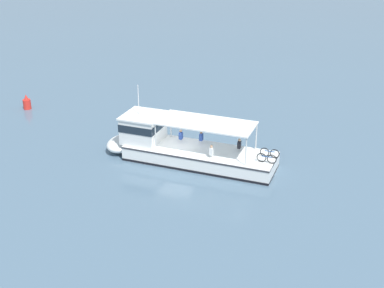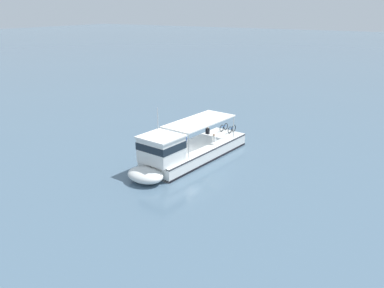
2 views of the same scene
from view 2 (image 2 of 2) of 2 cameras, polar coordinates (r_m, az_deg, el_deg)
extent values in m
plane|color=slate|center=(32.17, -1.56, -2.90)|extent=(400.00, 400.00, 0.00)
cube|color=white|center=(33.26, 0.63, -1.11)|extent=(4.30, 11.07, 1.10)
ellipsoid|color=white|center=(28.92, -6.83, -4.52)|extent=(3.16, 2.49, 1.01)
cube|color=black|center=(33.42, 0.63, -1.83)|extent=(4.34, 11.08, 0.16)
cube|color=#2D2D33|center=(33.09, 0.64, -0.35)|extent=(4.36, 11.08, 0.10)
cube|color=white|center=(29.56, -4.51, -0.75)|extent=(2.97, 2.87, 1.90)
cube|color=#19232D|center=(29.45, -4.53, -0.15)|extent=(3.04, 2.91, 0.56)
cube|color=white|center=(29.23, -4.56, 1.10)|extent=(3.15, 3.04, 0.12)
cube|color=white|center=(32.78, 1.13, 3.37)|extent=(3.62, 6.97, 0.10)
cylinder|color=silver|center=(29.86, -0.52, -0.38)|extent=(0.08, 0.08, 2.00)
cylinder|color=silver|center=(31.52, -4.41, 0.65)|extent=(0.08, 0.08, 2.00)
cylinder|color=silver|center=(34.94, 6.10, 2.49)|extent=(0.08, 0.08, 2.00)
cylinder|color=silver|center=(36.37, 2.46, 3.26)|extent=(0.08, 0.08, 2.00)
cylinder|color=silver|center=(28.67, -5.03, 3.15)|extent=(0.06, 0.06, 2.20)
sphere|color=white|center=(31.94, -5.61, -2.20)|extent=(0.36, 0.36, 0.36)
sphere|color=white|center=(34.24, -1.84, -0.60)|extent=(0.36, 0.36, 0.36)
sphere|color=white|center=(36.54, 1.25, 0.72)|extent=(0.36, 0.36, 0.36)
torus|color=black|center=(36.28, 5.55, 2.04)|extent=(0.13, 0.66, 0.66)
torus|color=black|center=(36.85, 6.14, 2.30)|extent=(0.13, 0.66, 0.66)
cylinder|color=#1E478C|center=(36.53, 5.85, 2.35)|extent=(0.13, 0.70, 0.06)
torus|color=black|center=(36.74, 4.37, 2.31)|extent=(0.13, 0.66, 0.66)
torus|color=black|center=(37.31, 4.96, 2.55)|extent=(0.13, 0.66, 0.66)
cylinder|color=#1E478C|center=(36.99, 4.67, 2.61)|extent=(0.13, 0.70, 0.06)
cube|color=black|center=(35.37, 2.29, 1.88)|extent=(0.34, 0.25, 0.52)
sphere|color=tan|center=(35.26, 2.29, 2.46)|extent=(0.20, 0.20, 0.20)
cube|color=white|center=(33.29, 3.21, 0.73)|extent=(0.34, 0.25, 0.52)
sphere|color=tan|center=(33.17, 3.23, 1.33)|extent=(0.20, 0.20, 0.20)
cube|color=#2D4CA5|center=(33.31, -1.10, 0.77)|extent=(0.34, 0.25, 0.52)
sphere|color=#9E7051|center=(33.20, -1.10, 1.37)|extent=(0.20, 0.20, 0.20)
cube|color=#2D4CA5|center=(32.06, -2.34, 0.00)|extent=(0.34, 0.25, 0.52)
sphere|color=#9E7051|center=(31.94, -2.35, 0.62)|extent=(0.20, 0.20, 0.20)
camera|label=1|loc=(38.04, 59.16, 16.39)|focal=47.33mm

